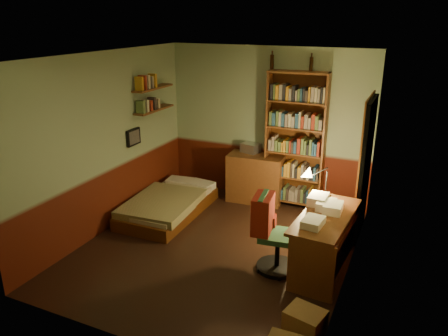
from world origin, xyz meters
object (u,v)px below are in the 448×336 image
at_px(mini_stereo, 251,148).
at_px(bed, 168,199).
at_px(office_chair, 278,231).
at_px(cardboard_box_b, 305,322).
at_px(dresser, 256,178).
at_px(desk_lamp, 327,175).
at_px(desk, 324,242).
at_px(bookshelf, 295,141).

bearing_deg(mini_stereo, bed, -113.21).
relative_size(office_chair, cardboard_box_b, 2.89).
xyz_separation_m(dresser, desk_lamp, (1.39, -1.05, 0.63)).
bearing_deg(desk, desk_lamp, 107.18).
bearing_deg(bed, mini_stereo, 50.45).
bearing_deg(desk_lamp, mini_stereo, 135.21).
relative_size(desk_lamp, cardboard_box_b, 1.64).
bearing_deg(desk, bookshelf, 121.40).
bearing_deg(office_chair, mini_stereo, 112.09).
bearing_deg(bookshelf, mini_stereo, 174.16).
bearing_deg(cardboard_box_b, desk_lamp, 97.47).
height_order(desk_lamp, office_chair, desk_lamp).
bearing_deg(cardboard_box_b, dresser, 119.17).
bearing_deg(office_chair, dresser, 110.24).
height_order(bookshelf, desk, bookshelf).
distance_m(office_chair, cardboard_box_b, 1.26).
height_order(bed, dresser, dresser).
distance_m(dresser, mini_stereo, 0.53).
xyz_separation_m(bookshelf, desk, (0.90, -1.74, -0.75)).
relative_size(bookshelf, cardboard_box_b, 6.04).
xyz_separation_m(dresser, cardboard_box_b, (1.64, -2.94, -0.28)).
height_order(bookshelf, office_chair, bookshelf).
distance_m(desk, desk_lamp, 0.92).
xyz_separation_m(desk, cardboard_box_b, (0.11, -1.29, -0.24)).
bearing_deg(desk_lamp, bookshelf, 116.17).
bearing_deg(dresser, bed, -139.54).
bearing_deg(mini_stereo, bookshelf, 12.09).
bearing_deg(desk_lamp, bed, 173.04).
xyz_separation_m(desk_lamp, cardboard_box_b, (0.25, -1.89, -0.92)).
bearing_deg(bookshelf, desk_lamp, -59.19).
relative_size(dresser, mini_stereo, 3.17).
xyz_separation_m(bookshelf, cardboard_box_b, (1.01, -3.02, -0.99)).
height_order(desk_lamp, cardboard_box_b, desk_lamp).
bearing_deg(office_chair, cardboard_box_b, -66.03).
relative_size(dresser, office_chair, 0.87).
xyz_separation_m(bed, bookshelf, (1.73, 1.16, 0.86)).
height_order(office_chair, cardboard_box_b, office_chair).
height_order(mini_stereo, desk, mini_stereo).
xyz_separation_m(desk, office_chair, (-0.52, -0.27, 0.16)).
distance_m(mini_stereo, office_chair, 2.39).
distance_m(dresser, office_chair, 2.18).
relative_size(bed, dresser, 1.90).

